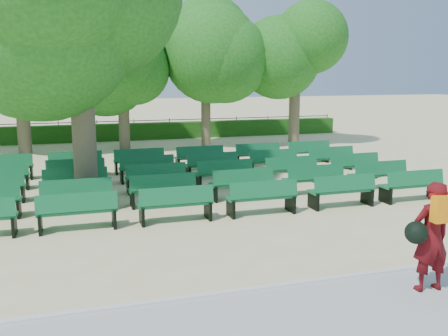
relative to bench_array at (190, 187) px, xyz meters
name	(u,v)px	position (x,y,z in m)	size (l,w,h in m)	color
ground	(163,203)	(-1.11, -1.39, -0.09)	(120.00, 120.00, 0.00)	beige
paving	(258,328)	(-1.11, -8.79, -0.06)	(30.00, 2.20, 0.06)	#ACABA7
curb	(233,293)	(-1.11, -7.64, -0.04)	(30.00, 0.12, 0.10)	silver
hedge	(117,132)	(-1.11, 12.61, 0.36)	(26.00, 0.70, 0.90)	#225A17
fence	(116,139)	(-1.11, 13.01, -0.09)	(26.00, 0.10, 1.02)	black
tree_line	(125,151)	(-1.11, 8.61, -0.09)	(21.80, 6.80, 7.04)	#236E1E
bench_array	(190,187)	(0.00, 0.00, 0.00)	(1.84, 0.68, 1.14)	#116233
tree_among	(78,18)	(-3.15, -0.82, 4.91)	(5.16, 5.16, 7.37)	brown
person	(430,235)	(1.98, -8.50, 0.91)	(0.86, 0.52, 1.83)	#4F0B0F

